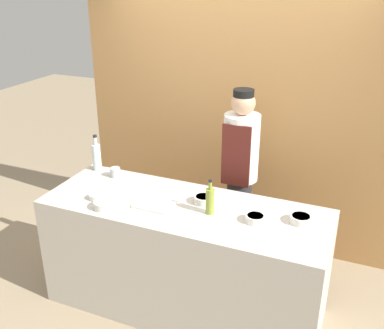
% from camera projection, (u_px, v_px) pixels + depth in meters
% --- Properties ---
extents(ground_plane, '(14.00, 14.00, 0.00)m').
position_uv_depth(ground_plane, '(185.00, 305.00, 3.79)').
color(ground_plane, tan).
extents(cabinet_wall, '(3.11, 0.18, 2.40)m').
position_uv_depth(cabinet_wall, '(236.00, 126.00, 4.39)').
color(cabinet_wall, '#B7844C').
rests_on(cabinet_wall, ground_plane).
extents(counter, '(2.21, 0.79, 0.95)m').
position_uv_depth(counter, '(184.00, 258.00, 3.60)').
color(counter, beige).
rests_on(counter, ground_plane).
extents(sauce_bowl_red, '(0.11, 0.11, 0.04)m').
position_uv_depth(sauce_bowl_red, '(96.00, 196.00, 3.51)').
color(sauce_bowl_red, white).
rests_on(sauce_bowl_red, counter).
extents(sauce_bowl_green, '(0.15, 0.15, 0.06)m').
position_uv_depth(sauce_bowl_green, '(203.00, 199.00, 3.44)').
color(sauce_bowl_green, white).
rests_on(sauce_bowl_green, counter).
extents(sauce_bowl_white, '(0.16, 0.16, 0.05)m').
position_uv_depth(sauce_bowl_white, '(301.00, 219.00, 3.18)').
color(sauce_bowl_white, white).
rests_on(sauce_bowl_white, counter).
extents(sauce_bowl_orange, '(0.16, 0.16, 0.06)m').
position_uv_depth(sauce_bowl_orange, '(105.00, 204.00, 3.37)').
color(sauce_bowl_orange, white).
rests_on(sauce_bowl_orange, counter).
extents(sauce_bowl_yellow, '(0.14, 0.14, 0.05)m').
position_uv_depth(sauce_bowl_yellow, '(255.00, 218.00, 3.18)').
color(sauce_bowl_yellow, white).
rests_on(sauce_bowl_yellow, counter).
extents(cutting_board, '(0.29, 0.25, 0.02)m').
position_uv_depth(cutting_board, '(156.00, 203.00, 3.43)').
color(cutting_board, white).
rests_on(cutting_board, counter).
extents(bottle_oil, '(0.06, 0.06, 0.27)m').
position_uv_depth(bottle_oil, '(210.00, 200.00, 3.27)').
color(bottle_oil, olive).
rests_on(bottle_oil, counter).
extents(bottle_clear, '(0.07, 0.07, 0.33)m').
position_uv_depth(bottle_clear, '(97.00, 156.00, 3.98)').
color(bottle_clear, silver).
rests_on(bottle_clear, counter).
extents(cup_steel, '(0.09, 0.09, 0.08)m').
position_uv_depth(cup_steel, '(115.00, 172.00, 3.88)').
color(cup_steel, '#B7B7BC').
rests_on(cup_steel, counter).
extents(chef_center, '(0.31, 0.31, 1.71)m').
position_uv_depth(chef_center, '(240.00, 175.00, 3.94)').
color(chef_center, '#28282D').
rests_on(chef_center, ground_plane).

